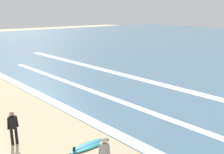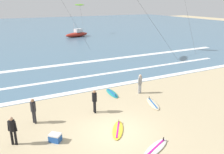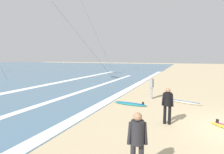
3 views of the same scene
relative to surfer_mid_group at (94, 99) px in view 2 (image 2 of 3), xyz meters
The scene contains 16 objects.
ground_plane 2.95m from the surfer_mid_group, 86.10° to the right, with size 160.00×160.00×0.00m, color tan.
ocean_surface 48.67m from the surfer_mid_group, 89.78° to the left, with size 140.00×90.00×0.01m, color slate.
wave_foam_shoreline 4.29m from the surfer_mid_group, 75.67° to the left, with size 54.96×0.68×0.01m, color white.
wave_foam_mid_break 7.57m from the surfer_mid_group, 82.22° to the left, with size 36.26×0.54×0.01m, color white.
wave_foam_outer_break 12.81m from the surfer_mid_group, 87.72° to the left, with size 48.70×0.90×0.01m, color white.
surfer_mid_group is the anchor object (origin of this frame).
surfer_left_far 3.85m from the surfer_mid_group, behind, with size 0.32×0.51×1.60m.
surfer_foreground_main 4.79m from the surfer_mid_group, 18.18° to the left, with size 0.51×0.32×1.60m.
surfer_left_near 5.36m from the surfer_mid_group, 163.91° to the right, with size 0.48×0.34×1.60m.
surfboard_left_pile 3.60m from the surfer_mid_group, 43.92° to the left, with size 0.78×2.14×0.25m.
surfboard_near_water 5.32m from the surfer_mid_group, 76.76° to the right, with size 2.16×1.40×0.25m.
surfboard_foreground_flat 4.41m from the surfer_mid_group, ahead, with size 1.16×2.18×0.25m.
surfboard_right_spare 2.88m from the surfer_mid_group, 83.62° to the right, with size 1.63×2.10×0.25m.
kite_lime_high_left 39.05m from the surfer_mid_group, 71.93° to the left, with size 3.41×9.09×6.44m.
offshore_boat 34.34m from the surfer_mid_group, 73.43° to the left, with size 5.47×3.10×2.70m.
cooler_box 3.91m from the surfer_mid_group, 145.87° to the right, with size 0.75×0.75×0.44m.
Camera 2 is at (-5.46, -10.25, 7.16)m, focal length 37.14 mm.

